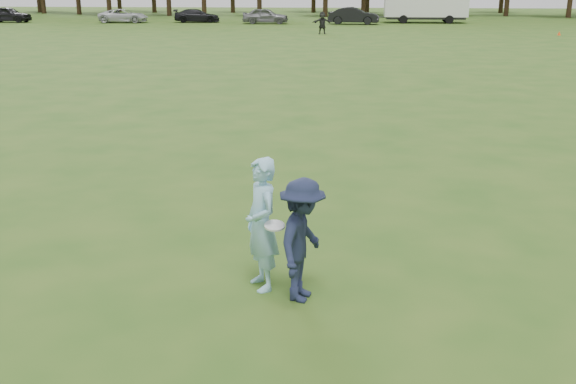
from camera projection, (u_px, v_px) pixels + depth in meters
name	position (u px, v px, depth m)	size (l,w,h in m)	color
ground	(273.00, 300.00, 8.83)	(200.00, 200.00, 0.00)	#284E16
thrower	(262.00, 224.00, 8.93)	(0.66, 0.43, 1.82)	#95CFE7
defender	(302.00, 240.00, 8.63)	(1.06, 0.61, 1.64)	#1B223C
player_far_d	(322.00, 23.00, 52.45)	(1.58, 0.50, 1.70)	#252525
car_a	(8.00, 14.00, 67.20)	(1.82, 4.51, 1.54)	black
car_c	(123.00, 16.00, 66.57)	(2.21, 4.79, 1.33)	silver
car_d	(197.00, 16.00, 67.01)	(1.83, 4.49, 1.30)	black
car_e	(266.00, 16.00, 64.96)	(1.78, 4.42, 1.50)	slate
car_f	(354.00, 16.00, 64.12)	(1.67, 4.80, 1.58)	black
field_cone	(559.00, 33.00, 51.40)	(0.28, 0.28, 0.30)	#F2440C
disc_in_play	(275.00, 226.00, 8.70)	(0.32, 0.32, 0.09)	white
cargo_trailer	(426.00, 4.00, 66.00)	(9.00, 2.75, 3.20)	white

